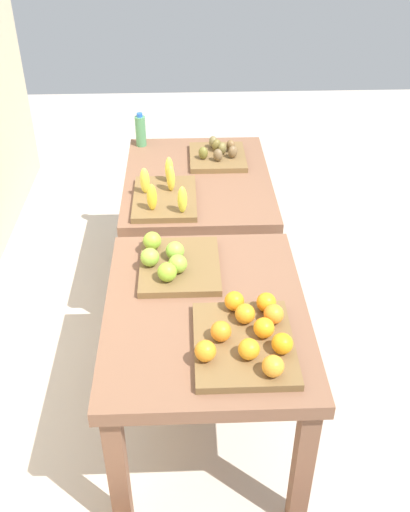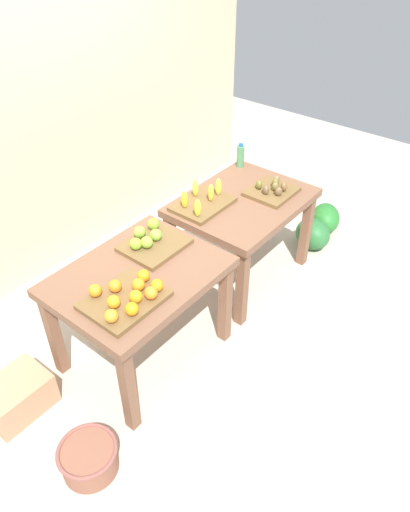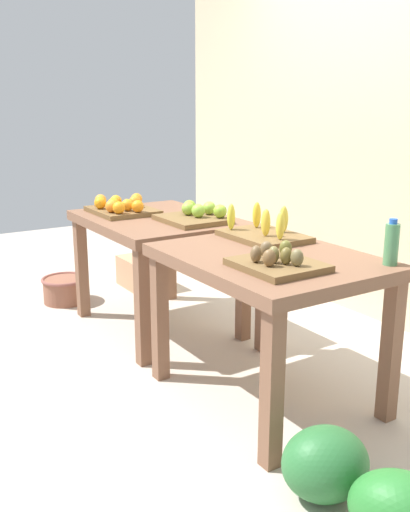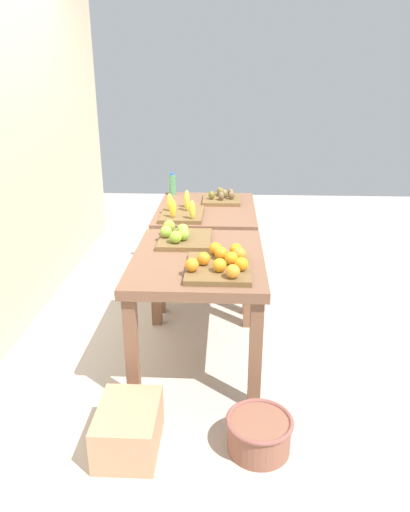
{
  "view_description": "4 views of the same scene",
  "coord_description": "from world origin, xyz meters",
  "px_view_note": "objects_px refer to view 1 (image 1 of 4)",
  "views": [
    {
      "loc": [
        -2.32,
        0.07,
        2.21
      ],
      "look_at": [
        -0.0,
        -0.02,
        0.58
      ],
      "focal_mm": 40.92,
      "sensor_mm": 36.0,
      "label": 1
    },
    {
      "loc": [
        -2.05,
        -1.73,
        2.61
      ],
      "look_at": [
        0.05,
        -0.04,
        0.51
      ],
      "focal_mm": 33.5,
      "sensor_mm": 36.0,
      "label": 2
    },
    {
      "loc": [
        2.61,
        -1.65,
        1.4
      ],
      "look_at": [
        -0.08,
        0.05,
        0.57
      ],
      "focal_mm": 40.72,
      "sensor_mm": 36.0,
      "label": 3
    },
    {
      "loc": [
        -3.29,
        -0.17,
        1.78
      ],
      "look_at": [
        -0.08,
        -0.02,
        0.54
      ],
      "focal_mm": 33.75,
      "sensor_mm": 36.0,
      "label": 4
    }
  ],
  "objects_px": {
    "apple_bin": "(174,262)",
    "kiwi_bin": "(218,155)",
    "display_table_left": "(206,327)",
    "display_table_right": "(198,193)",
    "watermelon_pile": "(232,194)",
    "orange_bin": "(247,337)",
    "water_bottle": "(141,131)",
    "banana_crate": "(165,195)"
  },
  "relations": [
    {
      "from": "apple_bin",
      "to": "water_bottle",
      "type": "relative_size",
      "value": 1.96
    },
    {
      "from": "apple_bin",
      "to": "banana_crate",
      "type": "height_order",
      "value": "banana_crate"
    },
    {
      "from": "banana_crate",
      "to": "display_table_right",
      "type": "bearing_deg",
      "value": -33.0
    },
    {
      "from": "kiwi_bin",
      "to": "water_bottle",
      "type": "height_order",
      "value": "water_bottle"
    },
    {
      "from": "display_table_left",
      "to": "watermelon_pile",
      "type": "height_order",
      "value": "display_table_left"
    },
    {
      "from": "display_table_left",
      "to": "display_table_right",
      "type": "height_order",
      "value": "same"
    },
    {
      "from": "display_table_right",
      "to": "watermelon_pile",
      "type": "distance_m",
      "value": 1.04
    },
    {
      "from": "display_table_left",
      "to": "banana_crate",
      "type": "distance_m",
      "value": 0.88
    },
    {
      "from": "orange_bin",
      "to": "watermelon_pile",
      "type": "height_order",
      "value": "orange_bin"
    },
    {
      "from": "display_table_right",
      "to": "banana_crate",
      "type": "relative_size",
      "value": 2.36
    },
    {
      "from": "apple_bin",
      "to": "watermelon_pile",
      "type": "bearing_deg",
      "value": -13.03
    },
    {
      "from": "apple_bin",
      "to": "watermelon_pile",
      "type": "distance_m",
      "value": 1.89
    },
    {
      "from": "display_table_right",
      "to": "watermelon_pile",
      "type": "xyz_separation_m",
      "value": [
        0.87,
        -0.28,
        -0.49
      ]
    },
    {
      "from": "display_table_left",
      "to": "apple_bin",
      "type": "height_order",
      "value": "apple_bin"
    },
    {
      "from": "watermelon_pile",
      "to": "apple_bin",
      "type": "bearing_deg",
      "value": 166.97
    },
    {
      "from": "display_table_left",
      "to": "banana_crate",
      "type": "xyz_separation_m",
      "value": [
        0.85,
        0.18,
        0.14
      ]
    },
    {
      "from": "display_table_right",
      "to": "banana_crate",
      "type": "distance_m",
      "value": 0.35
    },
    {
      "from": "orange_bin",
      "to": "watermelon_pile",
      "type": "xyz_separation_m",
      "value": [
        2.21,
        -0.13,
        -0.63
      ]
    },
    {
      "from": "display_table_right",
      "to": "banana_crate",
      "type": "bearing_deg",
      "value": 147.0
    },
    {
      "from": "banana_crate",
      "to": "watermelon_pile",
      "type": "relative_size",
      "value": 0.62
    },
    {
      "from": "banana_crate",
      "to": "water_bottle",
      "type": "bearing_deg",
      "value": 12.46
    },
    {
      "from": "watermelon_pile",
      "to": "banana_crate",
      "type": "bearing_deg",
      "value": 158.45
    },
    {
      "from": "banana_crate",
      "to": "water_bottle",
      "type": "xyz_separation_m",
      "value": [
        0.69,
        0.15,
        0.06
      ]
    },
    {
      "from": "kiwi_bin",
      "to": "orange_bin",
      "type": "bearing_deg",
      "value": -179.41
    },
    {
      "from": "banana_crate",
      "to": "water_bottle",
      "type": "relative_size",
      "value": 2.16
    },
    {
      "from": "apple_bin",
      "to": "watermelon_pile",
      "type": "xyz_separation_m",
      "value": [
        1.73,
        -0.4,
        -0.63
      ]
    },
    {
      "from": "display_table_left",
      "to": "apple_bin",
      "type": "xyz_separation_m",
      "value": [
        0.26,
        0.13,
        0.14
      ]
    },
    {
      "from": "orange_bin",
      "to": "banana_crate",
      "type": "xyz_separation_m",
      "value": [
        1.07,
        0.32,
        -0.0
      ]
    },
    {
      "from": "apple_bin",
      "to": "kiwi_bin",
      "type": "distance_m",
      "value": 1.1
    },
    {
      "from": "display_table_right",
      "to": "kiwi_bin",
      "type": "xyz_separation_m",
      "value": [
        0.21,
        -0.13,
        0.14
      ]
    },
    {
      "from": "kiwi_bin",
      "to": "watermelon_pile",
      "type": "distance_m",
      "value": 0.92
    },
    {
      "from": "apple_bin",
      "to": "display_table_right",
      "type": "bearing_deg",
      "value": -8.31
    },
    {
      "from": "kiwi_bin",
      "to": "apple_bin",
      "type": "bearing_deg",
      "value": 166.81
    },
    {
      "from": "display_table_left",
      "to": "banana_crate",
      "type": "relative_size",
      "value": 2.36
    },
    {
      "from": "watermelon_pile",
      "to": "orange_bin",
      "type": "bearing_deg",
      "value": 176.53
    },
    {
      "from": "orange_bin",
      "to": "apple_bin",
      "type": "xyz_separation_m",
      "value": [
        0.48,
        0.27,
        -0.0
      ]
    },
    {
      "from": "display_table_left",
      "to": "water_bottle",
      "type": "height_order",
      "value": "water_bottle"
    },
    {
      "from": "kiwi_bin",
      "to": "water_bottle",
      "type": "relative_size",
      "value": 1.76
    },
    {
      "from": "display_table_right",
      "to": "orange_bin",
      "type": "height_order",
      "value": "orange_bin"
    },
    {
      "from": "orange_bin",
      "to": "display_table_right",
      "type": "bearing_deg",
      "value": 6.01
    },
    {
      "from": "watermelon_pile",
      "to": "display_table_left",
      "type": "bearing_deg",
      "value": 172.13
    },
    {
      "from": "display_table_left",
      "to": "display_table_right",
      "type": "relative_size",
      "value": 1.0
    }
  ]
}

